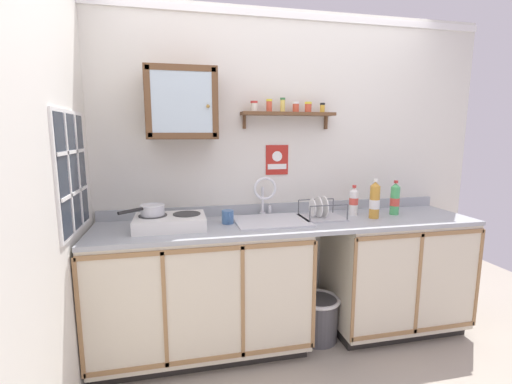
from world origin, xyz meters
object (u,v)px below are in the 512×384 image
Objects in this scene: warning_sign at (277,160)px; bottle_juice_amber_0 at (375,201)px; bottle_soda_green_1 at (395,199)px; dish_rack at (321,214)px; trash_bin at (318,317)px; wall_cabinet at (182,104)px; saucepan at (152,210)px; bottle_opaque_white_2 at (354,201)px; hot_plate_stove at (170,222)px; mug at (228,217)px; sink at (270,225)px.

bottle_juice_amber_0 is at bearing -26.47° from warning_sign.
bottle_soda_green_1 is 0.62m from dish_rack.
trash_bin is at bearing -179.53° from bottle_juice_amber_0.
wall_cabinet reaches higher than bottle_juice_amber_0.
bottle_opaque_white_2 is at bearing 2.56° from saucepan.
warning_sign is at bearing 163.89° from bottle_soda_green_1.
bottle_juice_amber_0 reaches higher than dish_rack.
wall_cabinet reaches higher than hot_plate_stove.
bottle_soda_green_1 is (1.84, 0.02, -0.01)m from saucepan.
warning_sign reaches higher than hot_plate_stove.
hot_plate_stove is at bearing -178.19° from dish_rack.
bottle_juice_amber_0 is 1.29× the size of warning_sign.
bottle_opaque_white_2 is (1.51, 0.07, -0.02)m from saucepan.
saucepan is at bearing 170.29° from hot_plate_stove.
saucepan is at bearing 177.95° from bottle_juice_amber_0.
dish_rack is at bearing 169.65° from bottle_juice_amber_0.
warning_sign is (-0.56, 0.21, 0.31)m from bottle_opaque_white_2.
saucepan is 1.22m from dish_rack.
bottle_soda_green_1 is at bearing -4.55° from wall_cabinet.
wall_cabinet is (0.22, 0.15, 0.71)m from saucepan.
bottle_soda_green_1 is at bearing 0.56° from saucepan.
bottle_opaque_white_2 is 1.00m from mug.
bottle_opaque_white_2 is at bearing 21.80° from trash_bin.
wall_cabinet is (-0.61, 0.13, 0.86)m from sink.
sink is 0.40m from dish_rack.
bottle_opaque_white_2 is at bearing 171.37° from bottle_soda_green_1.
warning_sign is at bearing 10.12° from wall_cabinet.
trash_bin is at bearing -12.13° from wall_cabinet.
warning_sign is at bearing 125.81° from trash_bin.
warning_sign is (-0.89, 0.26, 0.30)m from bottle_soda_green_1.
sink is at bearing -176.05° from bottle_opaque_white_2.
hot_plate_stove is 2.02× the size of warning_sign.
wall_cabinet is at bearing 175.45° from bottle_soda_green_1.
bottle_soda_green_1 is 0.80× the size of trash_bin.
dish_rack is at bearing 1.81° from hot_plate_stove.
wall_cabinet is (0.11, 0.17, 0.79)m from hot_plate_stove.
hot_plate_stove is at bearing -9.71° from saucepan.
bottle_soda_green_1 is 0.98m from warning_sign.
sink is 1.06m from wall_cabinet.
bottle_opaque_white_2 is 0.93m from trash_bin.
trash_bin is at bearing -111.34° from dish_rack.
bottle_opaque_white_2 is at bearing 129.80° from bottle_juice_amber_0.
sink reaches higher than mug.
bottle_opaque_white_2 is 0.31m from dish_rack.
saucepan is 1.62m from bottle_juice_amber_0.
hot_plate_stove is 1.38× the size of trash_bin.
bottle_juice_amber_0 is at bearing -1.44° from hot_plate_stove.
bottle_soda_green_1 is at bearing 0.05° from mug.
sink reaches higher than hot_plate_stove.
bottle_opaque_white_2 is at bearing 3.60° from hot_plate_stove.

